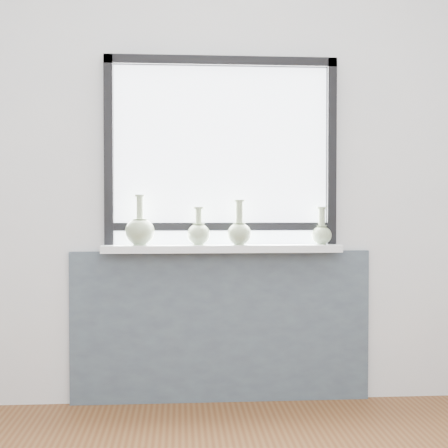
{
  "coord_description": "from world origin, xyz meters",
  "views": [
    {
      "loc": [
        -0.23,
        -1.74,
        1.11
      ],
      "look_at": [
        0.0,
        1.55,
        1.02
      ],
      "focal_mm": 50.0,
      "sensor_mm": 36.0,
      "label": 1
    }
  ],
  "objects": [
    {
      "name": "vase_d",
      "position": [
        0.56,
        1.71,
        0.97
      ],
      "size": [
        0.11,
        0.11,
        0.21
      ],
      "rotation": [
        0.0,
        0.0,
        -0.43
      ],
      "color": "#96AC83",
      "rests_on": "windowsill"
    },
    {
      "name": "vase_c",
      "position": [
        0.09,
        1.68,
        0.98
      ],
      "size": [
        0.13,
        0.13,
        0.25
      ],
      "rotation": [
        0.0,
        0.0,
        -0.15
      ],
      "color": "#96AC83",
      "rests_on": "windowsill"
    },
    {
      "name": "back_wall",
      "position": [
        0.0,
        1.81,
        1.3
      ],
      "size": [
        3.6,
        0.02,
        2.6
      ],
      "primitive_type": "cube",
      "color": "silver",
      "rests_on": "ground"
    },
    {
      "name": "windowsill",
      "position": [
        0.0,
        1.71,
        0.88
      ],
      "size": [
        1.32,
        0.18,
        0.04
      ],
      "primitive_type": "cube",
      "color": "white",
      "rests_on": "apron_panel"
    },
    {
      "name": "vase_b",
      "position": [
        -0.13,
        1.71,
        0.97
      ],
      "size": [
        0.13,
        0.13,
        0.21
      ],
      "rotation": [
        0.0,
        0.0,
        0.32
      ],
      "color": "#96AC83",
      "rests_on": "windowsill"
    },
    {
      "name": "vase_a",
      "position": [
        -0.45,
        1.7,
        0.98
      ],
      "size": [
        0.16,
        0.16,
        0.28
      ],
      "rotation": [
        0.0,
        0.0,
        0.11
      ],
      "color": "#96AC83",
      "rests_on": "windowsill"
    },
    {
      "name": "window",
      "position": [
        0.0,
        1.77,
        1.44
      ],
      "size": [
        1.3,
        0.06,
        1.05
      ],
      "color": "black",
      "rests_on": "windowsill"
    },
    {
      "name": "apron_panel",
      "position": [
        0.0,
        1.78,
        0.43
      ],
      "size": [
        1.7,
        0.03,
        0.86
      ],
      "primitive_type": "cube",
      "color": "#465864",
      "rests_on": "ground"
    }
  ]
}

